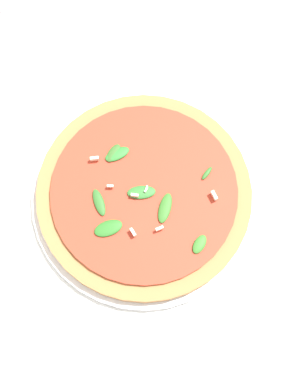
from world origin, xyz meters
TOP-DOWN VIEW (x-y plane):
  - ground_plane at (0.00, 0.00)m, footprint 6.00×6.00m
  - pizza_arugula_main at (-0.02, -0.02)m, footprint 0.34×0.34m

SIDE VIEW (x-z plane):
  - ground_plane at x=0.00m, z-range 0.00..0.00m
  - pizza_arugula_main at x=-0.02m, z-range -0.01..0.04m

